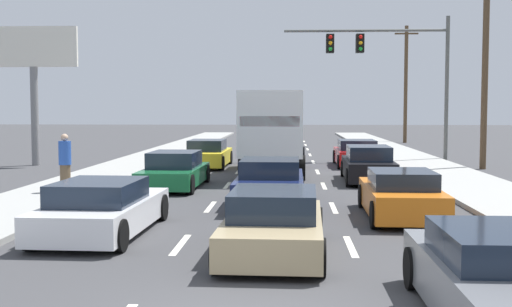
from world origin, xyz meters
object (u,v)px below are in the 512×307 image
car_gray (503,280)px  utility_pole_mid (485,61)px  car_green (175,171)px  car_black (368,165)px  car_yellow (208,154)px  car_orange (401,196)px  car_red (356,154)px  car_white (103,209)px  traffic_signal_mast (381,56)px  roadside_billboard (34,66)px  car_navy (270,184)px  utility_pole_far (406,83)px  box_truck (274,127)px  car_tan (274,224)px  pedestrian_near_corner (65,163)px

car_gray → utility_pole_mid: size_ratio=0.46×
car_green → car_black: (6.84, 2.15, 0.05)m
car_yellow → car_orange: bearing=-64.3°
car_red → utility_pole_mid: 7.03m
car_white → car_black: 12.52m
traffic_signal_mast → roadside_billboard: bearing=-167.6°
car_green → car_gray: (6.63, -13.81, 0.01)m
car_green → car_red: bearing=50.7°
car_red → roadside_billboard: size_ratio=0.66×
car_navy → utility_pole_mid: size_ratio=0.48×
car_orange → utility_pole_mid: 15.03m
car_orange → traffic_signal_mast: traffic_signal_mast is taller
car_orange → car_white: bearing=-160.1°
car_red → utility_pole_far: 21.64m
box_truck → car_tan: bearing=-88.8°
car_tan → car_black: size_ratio=0.99×
utility_pole_mid → roadside_billboard: 20.69m
traffic_signal_mast → roadside_billboard: traffic_signal_mast is taller
car_yellow → car_green: 7.80m
car_red → car_gray: car_red is taller
pedestrian_near_corner → car_orange: bearing=-19.9°
car_gray → pedestrian_near_corner: bearing=129.8°
utility_pole_mid → car_gray: bearing=-105.6°
car_tan → car_black: 12.51m
car_navy → car_orange: (3.32, -1.91, -0.04)m
car_yellow → car_white: bearing=-91.1°
box_truck → car_tan: (0.31, -14.55, -1.41)m
car_white → box_truck: (3.44, 12.87, 1.41)m
car_yellow → car_black: 8.73m
traffic_signal_mast → car_navy: bearing=-108.3°
car_white → pedestrian_near_corner: (-2.90, 6.01, 0.49)m
box_truck → car_black: 4.51m
traffic_signal_mast → car_green: bearing=-125.9°
utility_pole_mid → car_red: bearing=167.0°
car_black → roadside_billboard: size_ratio=0.69×
car_yellow → roadside_billboard: size_ratio=0.69×
car_red → utility_pole_mid: (5.48, -1.26, 4.22)m
car_navy → utility_pole_far: size_ratio=0.50×
car_gray → utility_pole_mid: bearing=74.4°
car_white → car_orange: (6.83, 2.48, 0.00)m
box_truck → car_gray: 18.77m
car_white → traffic_signal_mast: 22.51m
utility_pole_far → roadside_billboard: bearing=-135.3°
car_white → car_black: car_black is taller
car_tan → car_black: (3.21, 12.09, 0.06)m
car_gray → car_green: bearing=115.6°
car_red → utility_pole_far: size_ratio=0.48×
utility_pole_mid → pedestrian_near_corner: bearing=-148.3°
car_red → car_yellow: bearing=-172.9°
car_white → utility_pole_far: size_ratio=0.52×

